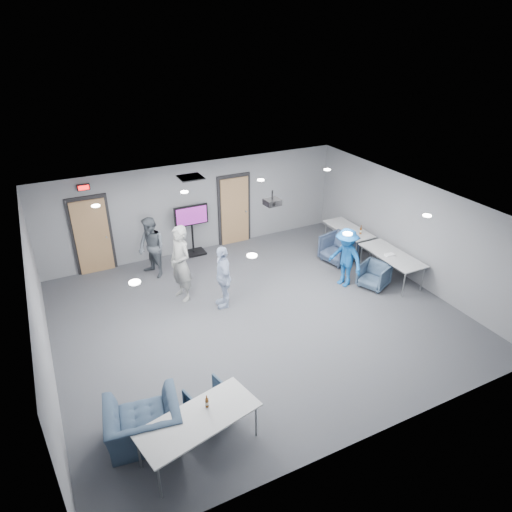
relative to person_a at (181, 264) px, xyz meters
name	(u,v)px	position (x,y,z in m)	size (l,w,h in m)	color
floor	(257,316)	(1.30, -1.56, -0.98)	(9.00, 9.00, 0.00)	#3D3F45
ceiling	(257,210)	(1.30, -1.56, 1.72)	(9.00, 9.00, 0.00)	white
wall_back	(196,208)	(1.30, 2.44, 0.37)	(9.00, 0.02, 2.70)	slate
wall_front	(373,378)	(1.30, -5.56, 0.37)	(9.00, 0.02, 2.70)	slate
wall_left	(40,318)	(-3.20, -1.56, 0.37)	(0.02, 8.00, 2.70)	slate
wall_right	(410,230)	(5.80, -1.56, 0.37)	(0.02, 8.00, 2.70)	slate
door_left	(92,236)	(-1.70, 2.40, 0.09)	(1.06, 0.17, 2.24)	black
door_right	(234,210)	(2.50, 2.40, 0.09)	(1.06, 0.17, 2.24)	black
exit_sign	(83,187)	(-1.70, 2.38, 1.47)	(0.32, 0.08, 0.16)	black
hvac_diffuser	(191,177)	(0.80, 1.24, 1.71)	(0.60, 0.60, 0.03)	black
downlights	(257,211)	(1.30, -1.56, 1.71)	(6.18, 3.78, 0.02)	white
person_a	(181,264)	(0.00, 0.00, 0.00)	(0.71, 0.47, 1.95)	gray
person_b	(152,248)	(-0.35, 1.44, -0.13)	(0.82, 0.64, 1.68)	#505760
person_c	(223,277)	(0.79, -0.76, -0.18)	(0.94, 0.39, 1.60)	#AEC0E0
person_d	(346,258)	(4.00, -1.27, -0.17)	(1.03, 0.59, 1.60)	#18529C
chair_right_a	(338,249)	(4.65, -0.10, -0.58)	(0.84, 0.87, 0.79)	#334159
chair_right_b	(374,275)	(4.65, -1.69, -0.65)	(0.69, 0.71, 0.64)	#3B4E66
chair_front_a	(209,404)	(-0.83, -3.96, -0.66)	(0.67, 0.69, 0.63)	#35485C
chair_front_b	(144,424)	(-1.97, -3.96, -0.59)	(1.18, 1.03, 0.77)	#36485E
table_right_a	(349,230)	(5.30, 0.33, -0.29)	(0.71, 1.70, 0.73)	#AAACAE
table_right_b	(392,256)	(5.30, -1.57, -0.29)	(0.78, 1.87, 0.73)	#AAACAE
table_front_left	(198,420)	(-1.22, -4.56, -0.29)	(2.09, 1.22, 0.73)	#AAACAE
bottle_front	(207,403)	(-1.01, -4.39, -0.16)	(0.06, 0.06, 0.24)	#5D3210
bottle_right	(361,231)	(5.37, -0.13, -0.15)	(0.07, 0.07, 0.27)	#5D3210
snack_box	(346,231)	(5.10, 0.17, -0.23)	(0.17, 0.11, 0.04)	#E35538
wrapper	(390,255)	(5.19, -1.59, -0.22)	(0.23, 0.16, 0.05)	white
tv_stand	(192,227)	(1.05, 2.19, -0.10)	(1.00, 0.48, 1.54)	black
projector	(272,202)	(2.19, -0.60, 1.43)	(0.39, 0.37, 0.36)	black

